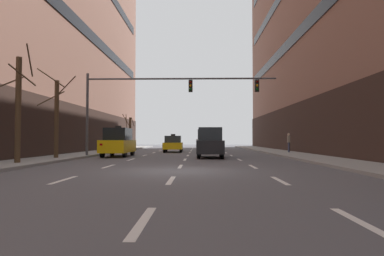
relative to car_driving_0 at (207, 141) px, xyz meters
The scene contains 38 objects.
ground_plane 17.73m from the car_driving_0, 95.11° to the right, with size 120.00×120.00×0.00m, color #515156.
sidewalk_right 18.83m from the car_driving_0, 69.61° to the right, with size 2.96×80.00×0.14m, color gray.
lane_stripe_l1_s3 21.23m from the car_driving_0, 103.36° to the right, with size 0.16×2.00×0.01m, color silver.
lane_stripe_l1_s4 16.41m from the car_driving_0, 107.41° to the right, with size 0.16×2.00×0.01m, color silver.
lane_stripe_l1_s5 11.75m from the car_driving_0, 114.75° to the right, with size 0.16×2.00×0.01m, color silver.
lane_stripe_l1_s6 7.54m from the car_driving_0, 131.04° to the right, with size 0.16×2.00×0.01m, color silver.
lane_stripe_l1_s7 5.05m from the car_driving_0, behind, with size 0.16×2.00×0.01m, color silver.
lane_stripe_l1_s8 6.65m from the car_driving_0, 138.27° to the left, with size 0.16×2.00×0.01m, color silver.
lane_stripe_l1_s9 10.63m from the car_driving_0, 117.61° to the left, with size 0.16×2.00×0.01m, color silver.
lane_stripe_l1_s10 15.22m from the car_driving_0, 108.83° to the left, with size 0.16×2.00×0.01m, color silver.
lane_stripe_l2_s2 25.70m from the car_driving_0, 93.52° to the right, with size 0.16×2.00×0.01m, color silver.
lane_stripe_l2_s3 20.72m from the car_driving_0, 94.37° to the right, with size 0.16×2.00×0.01m, color silver.
lane_stripe_l2_s4 15.74m from the car_driving_0, 95.76° to the right, with size 0.16×2.00×0.01m, color silver.
lane_stripe_l2_s5 10.80m from the car_driving_0, 98.43° to the right, with size 0.16×2.00×0.01m, color silver.
lane_stripe_l2_s6 5.94m from the car_driving_0, 105.63° to the right, with size 0.16×2.00×0.01m, color silver.
lane_stripe_l2_s7 2.00m from the car_driving_0, 158.22° to the right, with size 0.16×2.00×0.01m, color silver.
lane_stripe_l2_s8 4.77m from the car_driving_0, 109.82° to the left, with size 0.16×2.00×0.01m, color silver.
lane_stripe_l2_s9 9.56m from the car_driving_0, 99.54° to the left, with size 0.16×2.00×0.01m, color silver.
lane_stripe_l2_s10 14.50m from the car_driving_0, 96.26° to the left, with size 0.16×2.00×0.01m, color silver.
lane_stripe_l3_s2 25.71m from the car_driving_0, 86.10° to the right, with size 0.16×2.00×0.01m, color silver.
lane_stripe_l3_s3 20.73m from the car_driving_0, 85.15° to the right, with size 0.16×2.00×0.01m, color silver.
lane_stripe_l3_s4 15.76m from the car_driving_0, 83.61° to the right, with size 0.16×2.00×0.01m, color silver.
lane_stripe_l3_s5 10.83m from the car_driving_0, 80.65° to the right, with size 0.16×2.00×0.01m, color silver.
lane_stripe_l3_s6 5.99m from the car_driving_0, 72.74° to the right, with size 0.16×2.00×0.01m, color silver.
lane_stripe_l3_s7 2.14m from the car_driving_0, 19.79° to the right, with size 0.16×2.00×0.01m, color silver.
lane_stripe_l3_s8 4.83m from the car_driving_0, 68.19° to the left, with size 0.16×2.00×0.01m, color silver.
lane_stripe_l3_s9 9.59m from the car_driving_0, 79.43° to the left, with size 0.16×2.00×0.01m, color silver.
lane_stripe_l3_s10 14.52m from the car_driving_0, 83.06° to the left, with size 0.16×2.00×0.01m, color silver.
car_driving_0 is the anchor object (origin of this frame).
taxi_driving_1 9.75m from the car_driving_0, 132.27° to the right, with size 1.78×4.24×2.22m.
car_driving_2 7.81m from the car_driving_0, 88.97° to the left, with size 2.09×4.61×1.70m.
taxi_driving_3 3.29m from the car_driving_0, 167.71° to the left, with size 1.86×4.22×1.74m.
car_driving_4 8.48m from the car_driving_0, 89.67° to the right, with size 1.86×4.23×2.03m.
traffic_signal_0 9.26m from the car_driving_0, 114.31° to the right, with size 13.39×0.35×5.77m.
street_tree_0 13.93m from the car_driving_0, 132.83° to the left, with size 1.50×1.38×4.31m.
street_tree_1 14.57m from the car_driving_0, 130.57° to the right, with size 2.27×2.09×5.31m.
street_tree_2 17.98m from the car_driving_0, 121.73° to the right, with size 2.16×2.16×5.65m.
pedestrian_0 7.43m from the car_driving_0, 20.13° to the right, with size 0.33×0.49×1.62m.
Camera 1 is at (0.87, -13.03, 1.27)m, focal length 30.52 mm.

